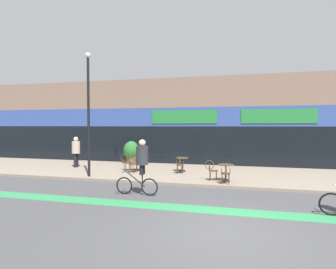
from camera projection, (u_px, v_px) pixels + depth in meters
The scene contains 16 objects.
ground_plane at pixel (223, 233), 6.31m from camera, with size 120.00×120.00×0.00m, color #424244.
sidewalk_slab at pixel (228, 175), 13.35m from camera, with size 40.00×5.50×0.12m, color gray.
storefront_facade at pixel (229, 122), 17.83m from camera, with size 40.00×4.06×5.63m.
bike_lane_stripe at pixel (225, 211), 7.89m from camera, with size 36.00×0.70×0.01m, color #2D844C.
bistro_table_0 at pixel (137, 162), 14.20m from camera, with size 0.69×0.69×0.70m.
bistro_table_1 at pixel (182, 162), 13.93m from camera, with size 0.67×0.67×0.74m.
bistro_table_2 at pixel (226, 169), 11.57m from camera, with size 0.69×0.69×0.74m.
cafe_chair_0_near at pixel (132, 163), 13.59m from camera, with size 0.46×0.60×0.90m.
cafe_chair_0_side at pixel (126, 161), 14.34m from camera, with size 0.60×0.44×0.90m.
cafe_chair_1_near at pixel (180, 164), 13.32m from camera, with size 0.44×0.59×0.90m.
cafe_chair_2_near at pixel (226, 172), 10.96m from camera, with size 0.43×0.59×0.90m.
cafe_chair_2_side at pixel (212, 169), 11.71m from camera, with size 0.58×0.40×0.90m.
planter_pot at pixel (131, 152), 16.94m from camera, with size 1.01×1.01×1.44m.
lamp_post at pixel (88, 106), 12.52m from camera, with size 0.26×0.26×5.92m.
cyclist_1 at pixel (141, 162), 9.66m from camera, with size 1.64×0.48×2.07m.
pedestrian_near_end at pixel (76, 149), 15.38m from camera, with size 0.50×0.50×1.79m.
Camera 1 is at (0.18, -6.36, 2.59)m, focal length 28.00 mm.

